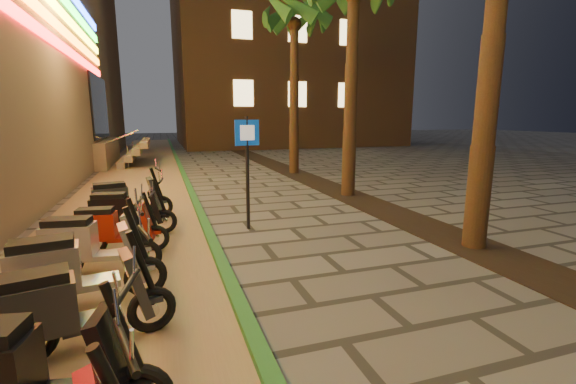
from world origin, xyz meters
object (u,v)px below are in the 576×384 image
object	(u,v)px
scooter_3	(19,376)
scooter_9	(123,200)
pedestrian_sign	(247,157)
scooter_5	(71,269)
scooter_8	(123,212)
scooter_6	(88,243)
scooter_4	(66,306)
scooter_7	(111,228)

from	to	relation	value
scooter_3	scooter_9	world-z (taller)	scooter_9
pedestrian_sign	scooter_5	bearing A→B (deg)	-143.31
pedestrian_sign	scooter_8	world-z (taller)	pedestrian_sign
pedestrian_sign	scooter_6	bearing A→B (deg)	-157.51
scooter_3	scooter_4	distance (m)	1.05
pedestrian_sign	scooter_7	bearing A→B (deg)	-171.95
scooter_5	scooter_8	distance (m)	3.11
pedestrian_sign	scooter_7	size ratio (longest dim) A/B	1.55
scooter_5	scooter_6	size ratio (longest dim) A/B	1.06
scooter_5	scooter_8	world-z (taller)	scooter_5
scooter_3	scooter_5	distance (m)	2.03
scooter_4	scooter_5	distance (m)	0.99
scooter_4	scooter_5	size ratio (longest dim) A/B	0.95
scooter_5	scooter_7	xyz separation A→B (m)	(0.21, 2.03, -0.07)
scooter_8	scooter_5	bearing A→B (deg)	-89.31
scooter_3	scooter_5	bearing A→B (deg)	101.96
scooter_6	scooter_9	bearing A→B (deg)	93.60
scooter_5	scooter_6	world-z (taller)	scooter_5
pedestrian_sign	scooter_9	xyz separation A→B (m)	(-2.53, 1.35, -1.00)
pedestrian_sign	scooter_8	bearing A→B (deg)	164.65
pedestrian_sign	scooter_8	size ratio (longest dim) A/B	1.45
pedestrian_sign	scooter_4	distance (m)	4.71
scooter_3	scooter_6	size ratio (longest dim) A/B	1.03
pedestrian_sign	scooter_4	world-z (taller)	pedestrian_sign
scooter_5	scooter_7	bearing A→B (deg)	74.66
scooter_7	scooter_6	bearing A→B (deg)	-96.16
pedestrian_sign	scooter_5	xyz separation A→B (m)	(-2.77, -2.80, -0.98)
scooter_4	scooter_8	xyz separation A→B (m)	(0.19, 4.07, -0.02)
pedestrian_sign	scooter_4	xyz separation A→B (m)	(-2.63, -3.78, -1.00)
scooter_4	scooter_5	xyz separation A→B (m)	(-0.14, 0.98, 0.02)
scooter_7	pedestrian_sign	bearing A→B (deg)	23.48
scooter_4	pedestrian_sign	bearing A→B (deg)	41.73
scooter_8	pedestrian_sign	bearing A→B (deg)	-0.08
scooter_3	scooter_8	size ratio (longest dim) A/B	1.05
pedestrian_sign	scooter_7	distance (m)	2.87
scooter_4	scooter_7	distance (m)	3.01
scooter_3	scooter_6	distance (m)	3.16
scooter_4	scooter_7	xyz separation A→B (m)	(0.07, 3.01, -0.05)
pedestrian_sign	scooter_3	bearing A→B (deg)	-127.98
pedestrian_sign	scooter_4	size ratio (longest dim) A/B	1.40
scooter_6	scooter_9	distance (m)	3.03
scooter_5	scooter_7	size ratio (longest dim) A/B	1.16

